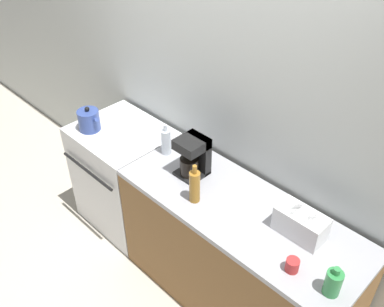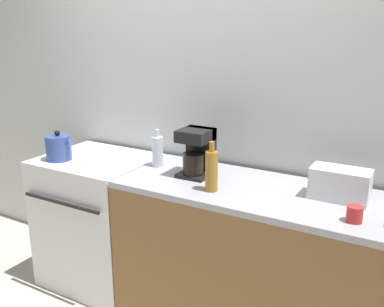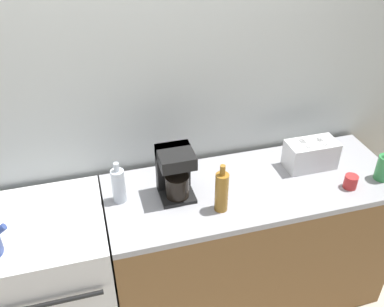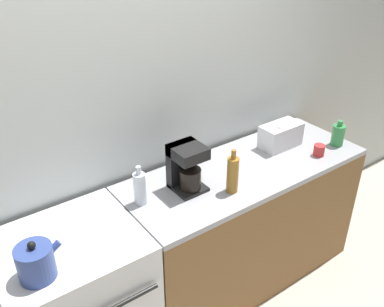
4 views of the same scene
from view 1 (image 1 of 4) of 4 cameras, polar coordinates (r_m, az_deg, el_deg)
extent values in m
plane|color=beige|center=(3.56, -5.89, -15.87)|extent=(12.00, 12.00, 0.00)
cube|color=silver|center=(3.05, 2.68, 6.83)|extent=(8.00, 0.05, 2.60)
cube|color=silver|center=(3.71, -8.83, -3.03)|extent=(0.74, 0.64, 0.94)
cube|color=black|center=(3.43, -9.54, 2.85)|extent=(0.73, 0.63, 0.02)
cylinder|color=black|center=(3.49, -12.97, 3.08)|extent=(0.21, 0.21, 0.01)
cylinder|color=black|center=(3.25, -9.63, 0.80)|extent=(0.21, 0.21, 0.01)
cylinder|color=black|center=(3.61, -9.46, 4.81)|extent=(0.21, 0.21, 0.01)
cylinder|color=black|center=(3.38, -6.01, 2.72)|extent=(0.21, 0.21, 0.01)
cylinder|color=black|center=(3.40, -13.82, -2.26)|extent=(0.63, 0.02, 0.02)
cube|color=brown|center=(3.08, 5.76, -13.70)|extent=(1.68, 0.64, 0.90)
cube|color=#A3A3A8|center=(2.74, 6.36, -7.46)|extent=(1.68, 0.64, 0.04)
cylinder|color=#33478C|center=(3.45, -13.58, 4.33)|extent=(0.17, 0.17, 0.17)
sphere|color=black|center=(3.40, -13.83, 5.78)|extent=(0.04, 0.04, 0.04)
cylinder|color=#33478C|center=(3.37, -12.90, 4.30)|extent=(0.10, 0.03, 0.08)
cube|color=white|center=(2.57, 14.28, -9.05)|extent=(0.30, 0.16, 0.17)
cube|color=black|center=(2.54, 13.56, -7.24)|extent=(0.04, 0.11, 0.01)
cube|color=black|center=(2.50, 15.54, -8.36)|extent=(0.04, 0.11, 0.01)
cube|color=black|center=(2.95, -0.03, -2.57)|extent=(0.18, 0.20, 0.02)
cube|color=black|center=(2.90, 0.93, 0.08)|extent=(0.18, 0.06, 0.29)
cube|color=black|center=(2.80, -0.03, 1.26)|extent=(0.18, 0.20, 0.07)
cylinder|color=black|center=(2.89, -0.38, -1.67)|extent=(0.13, 0.13, 0.13)
cylinder|color=silver|center=(3.09, -3.48, 1.54)|extent=(0.07, 0.07, 0.20)
cylinder|color=silver|center=(3.02, -3.56, 3.42)|extent=(0.03, 0.03, 0.05)
cylinder|color=#338C47|center=(2.36, 18.28, -16.08)|extent=(0.09, 0.09, 0.15)
cylinder|color=#338C47|center=(2.28, 18.74, -14.65)|extent=(0.03, 0.03, 0.04)
cylinder|color=#9E6B23|center=(2.68, 0.35, -4.46)|extent=(0.07, 0.07, 0.22)
cylinder|color=#9E6B23|center=(2.59, 0.37, -2.14)|extent=(0.03, 0.03, 0.06)
cylinder|color=red|center=(2.42, 13.23, -14.29)|extent=(0.07, 0.07, 0.08)
camera|label=2|loc=(1.22, -50.63, -45.39)|focal=40.00mm
camera|label=3|loc=(2.06, -50.37, 13.28)|focal=40.00mm
camera|label=4|loc=(2.86, -49.66, 16.42)|focal=40.00mm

